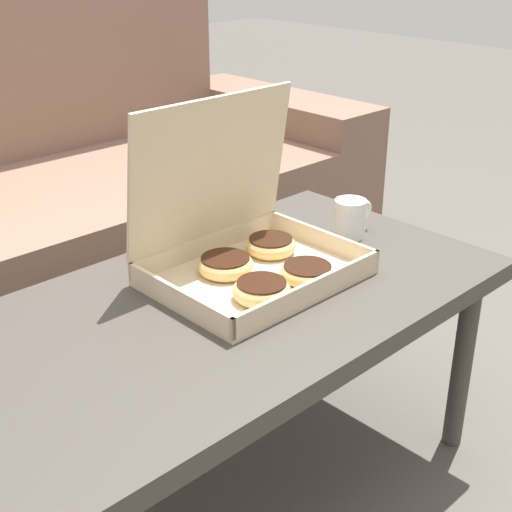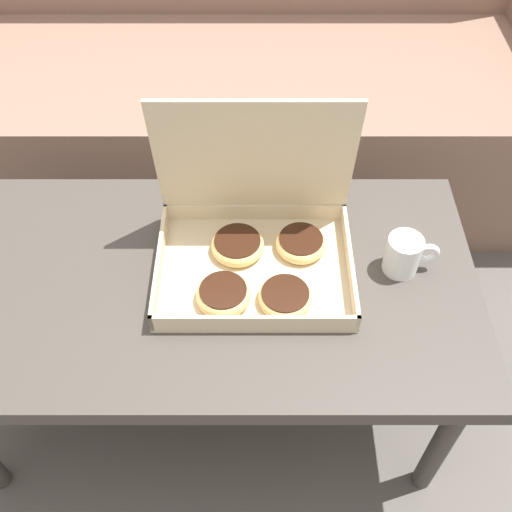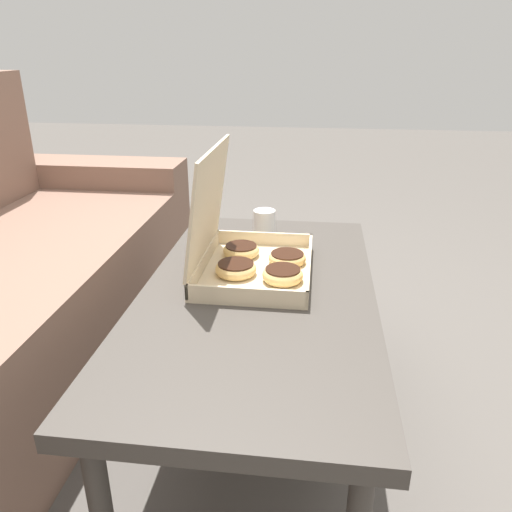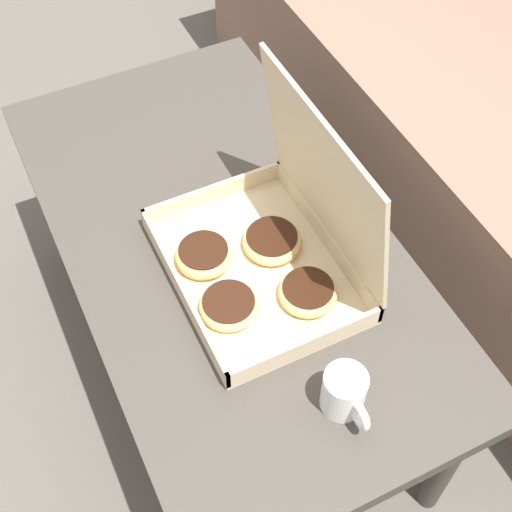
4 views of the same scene
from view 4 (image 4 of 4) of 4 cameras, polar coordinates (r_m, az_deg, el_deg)
The scene contains 4 objects.
ground_plane at distance 1.80m, azimuth 1.73°, elevation -6.57°, with size 12.00×12.00×0.00m, color #514C47.
coffee_table at distance 1.41m, azimuth -2.50°, elevation 0.37°, with size 1.12×0.59×0.48m.
pastry_box at distance 1.28m, azimuth 0.98°, elevation 0.41°, with size 0.39×0.30×0.34m.
coffee_mug at distance 1.15m, azimuth 7.12°, elevation -10.81°, with size 0.11×0.07×0.09m.
Camera 4 is at (0.80, -0.45, 1.54)m, focal length 50.00 mm.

